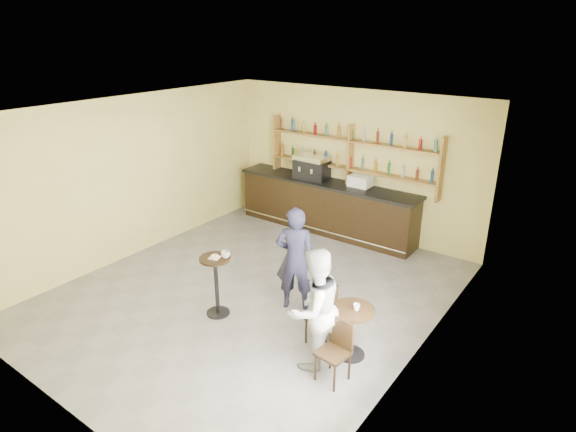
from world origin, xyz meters
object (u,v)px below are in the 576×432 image
Objects in this scene: cafe_table at (352,332)px; patron_second at (314,309)px; pastry_case at (360,182)px; chair_west at (321,314)px; espresso_machine at (312,167)px; man_main at (295,259)px; chair_south at (333,353)px; bar_counter at (326,206)px; pedestal_table at (217,286)px.

patron_second reaches higher than cafe_table.
pastry_case is 3.94m from chair_west.
espresso_machine is 0.85× the size of chair_west.
espresso_machine is at bearing -178.02° from pastry_case.
man_main is 1.93m from chair_south.
chair_west is 0.70m from patron_second.
man_main is at bearing -66.74° from espresso_machine.
bar_counter reaches higher than chair_west.
cafe_table is at bearing -55.57° from espresso_machine.
bar_counter is at bearing -5.94° from espresso_machine.
man_main is 2.01× the size of chair_west.
espresso_machine reaches higher than bar_counter.
pastry_case is at bearing -108.89° from man_main.
espresso_machine is 1.58× the size of pastry_case.
man_main reaches higher than pastry_case.
man_main is at bearing -133.90° from chair_west.
man_main reaches higher than patron_second.
pastry_case is at bearing 117.12° from cafe_table.
man_main reaches higher than chair_south.
cafe_table is at bearing -53.55° from bar_counter.
chair_south is (2.34, -0.27, -0.08)m from pedestal_table.
cafe_table is at bearing 129.36° from man_main.
chair_west is 0.51× the size of patron_second.
patron_second reaches higher than pedestal_table.
man_main is at bearing 147.68° from chair_south.
chair_west is at bearing 12.48° from pedestal_table.
man_main is 1.48m from patron_second.
bar_counter is at bearing -94.69° from man_main.
pedestal_table is 0.59× the size of patron_second.
cafe_table is 0.56m from chair_west.
pastry_case is at bearing 121.44° from chair_south.
pastry_case reaches higher than chair_south.
chair_south is 0.50× the size of patron_second.
chair_west is 1.02× the size of chair_south.
cafe_table is at bearing 73.44° from chair_west.
chair_south is (3.16, -4.26, -1.01)m from espresso_machine.
espresso_machine is 3.56m from man_main.
cafe_table is 0.75m from patron_second.
chair_west is (2.56, -3.61, -1.00)m from espresso_machine.
bar_counter is 2.45× the size of man_main.
espresso_machine is 1.24m from pastry_case.
espresso_machine is at bearing 180.00° from bar_counter.
pedestal_table is 1.32× the size of cafe_table.
chair_south is (2.75, -4.26, -0.16)m from bar_counter.
pedestal_table is at bearing -179.35° from chair_south.
espresso_machine is 0.43× the size of patron_second.
bar_counter is 4.02m from pedestal_table.
man_main reaches higher than cafe_table.
espresso_machine reaches higher than pastry_case.
bar_counter is 5.81× the size of espresso_machine.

